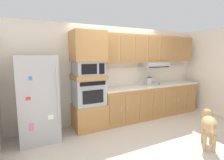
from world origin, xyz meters
TOP-DOWN VIEW (x-y plane):
  - ground_plane at (0.00, 0.00)m, footprint 9.60×9.60m
  - back_kitchen_wall at (0.00, 1.11)m, footprint 6.20×0.12m
  - side_panel_right at (2.80, 0.00)m, footprint 0.12×7.10m
  - refrigerator at (-2.04, 0.68)m, footprint 0.76×0.73m
  - oven_base_cabinet at (-0.92, 0.75)m, footprint 0.74×0.62m
  - built_in_oven at (-0.92, 0.75)m, footprint 0.70×0.62m
  - appliance_mid_shelf at (-0.92, 0.75)m, footprint 0.74×0.62m
  - microwave at (-0.92, 0.75)m, footprint 0.64×0.54m
  - appliance_upper_cabinet at (-0.92, 0.75)m, footprint 0.74×0.62m
  - lower_cabinet_run at (0.97, 0.75)m, footprint 3.05×0.63m
  - countertop_slab at (0.97, 0.75)m, footprint 3.09×0.64m
  - backsplash_panel at (0.97, 1.04)m, footprint 3.09×0.02m
  - upper_cabinet_with_hood at (0.98, 0.87)m, footprint 3.05×0.48m
  - screwdriver at (1.23, 0.71)m, footprint 0.17×0.17m
  - electric_kettle at (0.84, 0.70)m, footprint 0.17×0.17m
  - dog at (0.87, -1.09)m, footprint 0.75×0.67m

SIDE VIEW (x-z plane):
  - ground_plane at x=0.00m, z-range 0.00..0.00m
  - oven_base_cabinet at x=-0.92m, z-range 0.00..0.60m
  - lower_cabinet_run at x=0.97m, z-range 0.00..0.88m
  - dog at x=0.87m, z-range 0.12..0.79m
  - refrigerator at x=-2.04m, z-range 0.00..1.76m
  - countertop_slab at x=0.97m, z-range 0.88..0.92m
  - built_in_oven at x=-0.92m, z-range 0.60..1.20m
  - screwdriver at x=1.23m, z-range 0.92..0.95m
  - electric_kettle at x=0.84m, z-range 0.91..1.15m
  - backsplash_panel at x=0.97m, z-range 0.92..1.42m
  - back_kitchen_wall at x=0.00m, z-range 0.00..2.50m
  - side_panel_right at x=2.80m, z-range 0.00..2.50m
  - appliance_mid_shelf at x=-0.92m, z-range 1.20..1.30m
  - microwave at x=-0.92m, z-range 1.30..1.62m
  - upper_cabinet_with_hood at x=0.98m, z-range 1.46..2.34m
  - appliance_upper_cabinet at x=-0.92m, z-range 1.62..2.30m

